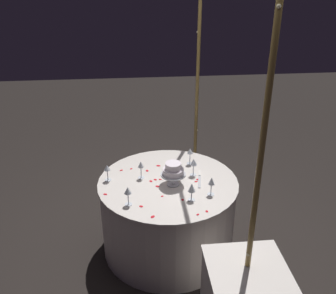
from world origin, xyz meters
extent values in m
plane|color=black|center=(0.00, 0.00, 0.00)|extent=(12.00, 12.00, 0.00)
cylinder|color=olive|center=(-1.04, 0.42, 1.23)|extent=(0.04, 0.04, 2.47)
cylinder|color=olive|center=(1.04, 0.42, 1.23)|extent=(0.04, 0.04, 2.47)
sphere|color=#F9EAB2|center=(-1.06, 0.42, 1.51)|extent=(0.02, 0.02, 0.02)
sphere|color=#F9EAB2|center=(1.06, 0.41, 2.29)|extent=(0.02, 0.02, 0.02)
sphere|color=#F9EAB2|center=(-1.05, 0.41, 1.84)|extent=(0.02, 0.02, 0.02)
sphere|color=#F9EAB2|center=(-1.04, 0.44, 0.75)|extent=(0.02, 0.02, 0.02)
sphere|color=#F9EAB2|center=(1.05, 0.42, 1.90)|extent=(0.02, 0.02, 0.02)
sphere|color=#F9EAB2|center=(-1.06, 0.42, 2.06)|extent=(0.02, 0.02, 0.02)
sphere|color=#F9EAB2|center=(1.05, 0.41, 0.79)|extent=(0.02, 0.02, 0.02)
sphere|color=#F9EAB2|center=(-1.04, 0.43, 1.09)|extent=(0.02, 0.02, 0.02)
sphere|color=#F9EAB2|center=(1.03, 0.43, 1.44)|extent=(0.02, 0.02, 0.02)
cylinder|color=silver|center=(0.00, 0.00, 0.35)|extent=(1.22, 1.22, 0.70)
cylinder|color=silver|center=(0.00, 0.00, 0.71)|extent=(1.25, 1.25, 0.02)
cube|color=silver|center=(1.08, 0.42, 0.68)|extent=(0.53, 0.53, 0.02)
cylinder|color=silver|center=(0.06, 0.04, 0.73)|extent=(0.11, 0.11, 0.01)
cylinder|color=silver|center=(0.06, 0.04, 0.78)|extent=(0.02, 0.02, 0.09)
cylinder|color=silver|center=(0.06, 0.04, 0.83)|extent=(0.22, 0.22, 0.01)
cylinder|color=white|center=(0.06, 0.04, 0.86)|extent=(0.18, 0.18, 0.05)
cylinder|color=white|center=(0.06, 0.04, 0.91)|extent=(0.14, 0.14, 0.06)
cylinder|color=silver|center=(-0.08, -0.23, 0.73)|extent=(0.06, 0.06, 0.00)
cylinder|color=silver|center=(-0.08, -0.23, 0.78)|extent=(0.01, 0.01, 0.11)
cone|color=silver|center=(-0.08, -0.23, 0.86)|extent=(0.05, 0.05, 0.06)
cylinder|color=silver|center=(-0.31, 0.24, 0.73)|extent=(0.06, 0.06, 0.00)
cylinder|color=silver|center=(-0.31, 0.24, 0.78)|extent=(0.01, 0.01, 0.11)
cone|color=silver|center=(-0.31, 0.24, 0.86)|extent=(0.05, 0.05, 0.05)
cylinder|color=silver|center=(0.31, 0.16, 0.73)|extent=(0.06, 0.06, 0.00)
cylinder|color=silver|center=(0.31, 0.16, 0.77)|extent=(0.01, 0.01, 0.08)
cone|color=silver|center=(0.31, 0.16, 0.85)|extent=(0.06, 0.06, 0.07)
cylinder|color=silver|center=(-0.09, 0.24, 0.73)|extent=(0.06, 0.06, 0.00)
cylinder|color=silver|center=(-0.09, 0.24, 0.78)|extent=(0.01, 0.01, 0.10)
cone|color=silver|center=(-0.09, 0.24, 0.86)|extent=(0.06, 0.06, 0.06)
cylinder|color=silver|center=(0.33, -0.35, 0.73)|extent=(0.06, 0.06, 0.00)
cylinder|color=silver|center=(0.33, -0.35, 0.78)|extent=(0.01, 0.01, 0.10)
cone|color=silver|center=(0.33, -0.35, 0.86)|extent=(0.06, 0.06, 0.06)
cylinder|color=silver|center=(-0.07, -0.53, 0.73)|extent=(0.06, 0.06, 0.00)
cylinder|color=silver|center=(-0.07, -0.53, 0.78)|extent=(0.01, 0.01, 0.10)
cone|color=silver|center=(-0.07, -0.53, 0.85)|extent=(0.06, 0.06, 0.05)
cylinder|color=silver|center=(0.25, 0.34, 0.73)|extent=(0.06, 0.06, 0.00)
cylinder|color=silver|center=(0.25, 0.34, 0.78)|extent=(0.01, 0.01, 0.10)
cone|color=silver|center=(0.25, 0.34, 0.86)|extent=(0.05, 0.05, 0.06)
cube|color=silver|center=(0.03, 0.28, 0.73)|extent=(0.22, 0.06, 0.01)
cube|color=white|center=(-0.11, 0.30, 0.73)|extent=(0.09, 0.04, 0.01)
ellipsoid|color=red|center=(-0.35, 0.14, 0.73)|extent=(0.03, 0.03, 0.00)
ellipsoid|color=red|center=(0.24, -0.07, 0.73)|extent=(0.03, 0.03, 0.00)
ellipsoid|color=red|center=(-0.04, -0.07, 0.73)|extent=(0.02, 0.03, 0.00)
ellipsoid|color=red|center=(0.03, 0.25, 0.73)|extent=(0.02, 0.03, 0.00)
ellipsoid|color=red|center=(-0.24, -0.42, 0.73)|extent=(0.03, 0.04, 0.00)
ellipsoid|color=red|center=(0.30, 0.09, 0.73)|extent=(0.03, 0.02, 0.00)
ellipsoid|color=red|center=(0.36, -0.25, 0.73)|extent=(0.04, 0.04, 0.00)
ellipsoid|color=red|center=(0.16, -0.55, 0.73)|extent=(0.04, 0.04, 0.00)
ellipsoid|color=red|center=(0.48, 0.26, 0.73)|extent=(0.03, 0.03, 0.00)
ellipsoid|color=red|center=(0.00, 0.27, 0.73)|extent=(0.04, 0.04, 0.00)
ellipsoid|color=red|center=(-0.21, -0.18, 0.73)|extent=(0.04, 0.03, 0.00)
ellipsoid|color=red|center=(0.51, -0.17, 0.73)|extent=(0.05, 0.05, 0.00)
ellipsoid|color=red|center=(-0.01, -0.15, 0.73)|extent=(0.04, 0.04, 0.00)
ellipsoid|color=red|center=(-0.04, -0.11, 0.73)|extent=(0.04, 0.04, 0.00)
ellipsoid|color=red|center=(-0.29, -0.06, 0.73)|extent=(0.04, 0.05, 0.00)
ellipsoid|color=red|center=(-0.26, -0.32, 0.73)|extent=(0.03, 0.03, 0.00)
ellipsoid|color=red|center=(0.52, 0.18, 0.73)|extent=(0.03, 0.03, 0.00)
ellipsoid|color=red|center=(0.08, -0.10, 0.73)|extent=(0.04, 0.05, 0.00)
camera|label=1|loc=(2.87, -0.28, 2.47)|focal=40.33mm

